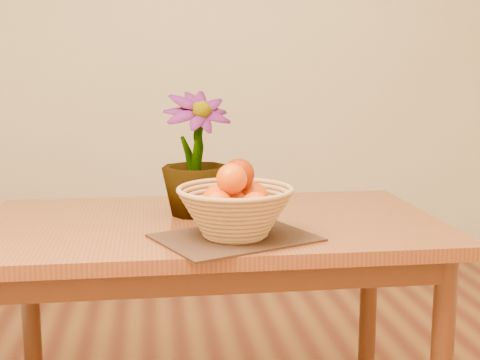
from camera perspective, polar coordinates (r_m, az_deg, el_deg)
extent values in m
cube|color=#FFF0C2|center=(3.96, -5.14, 11.73)|extent=(4.00, 0.02, 2.70)
cube|color=brown|center=(2.07, -2.32, -3.99)|extent=(1.40, 0.80, 0.04)
cube|color=#462310|center=(2.09, -2.31, -5.59)|extent=(1.28, 0.68, 0.08)
cylinder|color=#462310|center=(2.52, -17.42, -10.80)|extent=(0.06, 0.06, 0.71)
cylinder|color=#462310|center=(2.61, 10.91, -9.77)|extent=(0.06, 0.06, 0.71)
cube|color=#392314|center=(1.86, -0.41, -4.95)|extent=(0.50, 0.44, 0.01)
cylinder|color=#B77D4C|center=(1.85, -0.41, -4.73)|extent=(0.16, 0.16, 0.01)
sphere|color=#D54503|center=(1.83, -0.41, -2.09)|extent=(0.07, 0.07, 0.07)
sphere|color=#D54503|center=(1.88, 1.11, -1.52)|extent=(0.09, 0.09, 0.09)
sphere|color=#D54503|center=(1.88, -2.02, -1.65)|extent=(0.08, 0.08, 0.08)
sphere|color=#D54503|center=(1.78, -2.03, -2.21)|extent=(0.09, 0.09, 0.09)
sphere|color=#D54503|center=(1.78, 1.28, -2.31)|extent=(0.08, 0.08, 0.08)
sphere|color=#D54503|center=(1.85, -0.12, 0.47)|extent=(0.09, 0.09, 0.09)
sphere|color=#D54503|center=(1.79, -0.72, 0.10)|extent=(0.08, 0.08, 0.08)
sphere|color=#D54503|center=(1.85, -0.12, 0.47)|extent=(0.09, 0.09, 0.09)
imported|color=#144313|center=(2.11, -3.80, 2.20)|extent=(0.27, 0.27, 0.39)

